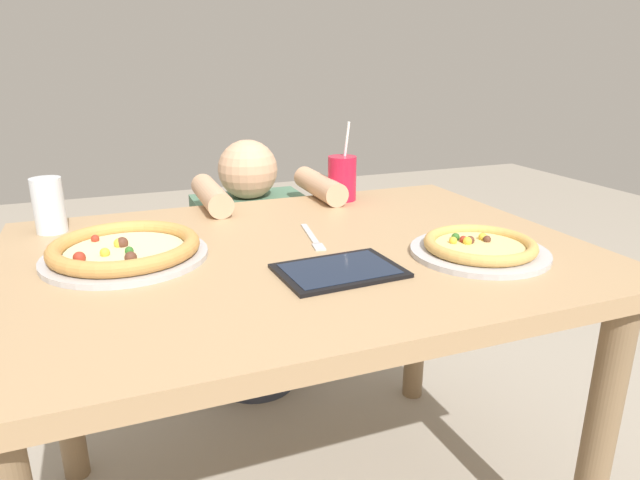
# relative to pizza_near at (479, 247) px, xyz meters

# --- Properties ---
(dining_table) EXTENTS (1.28, 0.93, 0.75)m
(dining_table) POSITION_rel_pizza_near_xyz_m (-0.35, 0.18, -0.12)
(dining_table) COLOR tan
(dining_table) RESTS_ON ground
(pizza_near) EXTENTS (0.30, 0.30, 0.04)m
(pizza_near) POSITION_rel_pizza_near_xyz_m (0.00, 0.00, 0.00)
(pizza_near) COLOR #B7B7BC
(pizza_near) RESTS_ON dining_table
(pizza_far) EXTENTS (0.34, 0.34, 0.04)m
(pizza_far) POSITION_rel_pizza_near_xyz_m (-0.71, 0.25, 0.00)
(pizza_far) COLOR #B7B7BC
(pizza_far) RESTS_ON dining_table
(drink_cup_colored) EXTENTS (0.08, 0.08, 0.23)m
(drink_cup_colored) POSITION_rel_pizza_near_xyz_m (-0.08, 0.56, 0.05)
(drink_cup_colored) COLOR red
(drink_cup_colored) RESTS_ON dining_table
(water_cup_clear) EXTENTS (0.07, 0.07, 0.13)m
(water_cup_clear) POSITION_rel_pizza_near_xyz_m (-0.87, 0.52, 0.05)
(water_cup_clear) COLOR silver
(water_cup_clear) RESTS_ON dining_table
(fork) EXTENTS (0.05, 0.20, 0.00)m
(fork) POSITION_rel_pizza_near_xyz_m (-0.30, 0.24, -0.01)
(fork) COLOR silver
(fork) RESTS_ON dining_table
(tablet) EXTENTS (0.25, 0.18, 0.01)m
(tablet) POSITION_rel_pizza_near_xyz_m (-0.32, 0.01, -0.01)
(tablet) COLOR black
(tablet) RESTS_ON dining_table
(diner_seated) EXTENTS (0.40, 0.52, 0.90)m
(diner_seated) POSITION_rel_pizza_near_xyz_m (-0.30, 0.84, -0.35)
(diner_seated) COLOR #333847
(diner_seated) RESTS_ON ground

